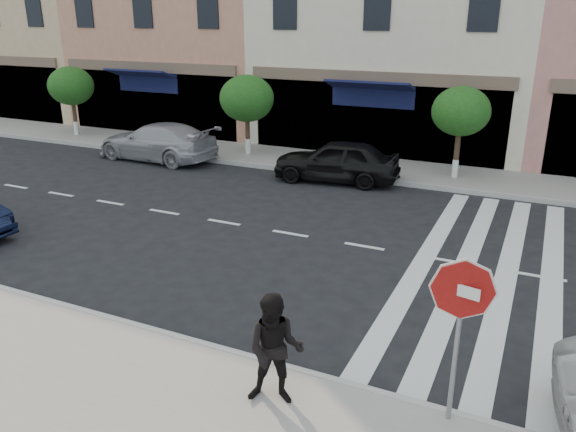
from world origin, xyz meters
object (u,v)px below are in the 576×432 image
object	(u,v)px
walker	(275,350)
car_far_left	(157,142)
car_far_mid	(336,161)
stop_sign	(461,305)

from	to	relation	value
walker	car_far_left	bearing A→B (deg)	115.71
walker	car_far_mid	distance (m)	11.90
stop_sign	car_far_mid	world-z (taller)	stop_sign
stop_sign	car_far_mid	distance (m)	12.22
stop_sign	car_far_left	xyz separation A→B (m)	(-13.01, 10.66, -1.18)
stop_sign	car_far_mid	xyz separation A→B (m)	(-5.65, 10.77, -1.18)
car_far_left	walker	bearing A→B (deg)	46.34
stop_sign	car_far_mid	size ratio (longest dim) A/B	0.57
stop_sign	walker	bearing A→B (deg)	-152.06
walker	car_far_left	distance (m)	15.58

